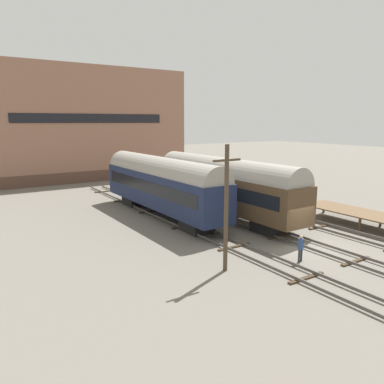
# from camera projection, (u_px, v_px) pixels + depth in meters

# --- Properties ---
(ground_plane) EXTENTS (200.00, 200.00, 0.00)m
(ground_plane) POSITION_uv_depth(u_px,v_px,m) (315.00, 248.00, 24.80)
(ground_plane) COLOR #6B665B
(track_left) EXTENTS (2.60, 60.00, 0.26)m
(track_left) POSITION_uv_depth(u_px,v_px,m) (266.00, 259.00, 22.40)
(track_left) COLOR #4C4742
(track_left) RESTS_ON ground
(track_middle) EXTENTS (2.60, 60.00, 0.26)m
(track_middle) POSITION_uv_depth(u_px,v_px,m) (315.00, 246.00, 24.78)
(track_middle) COLOR #4C4742
(track_middle) RESTS_ON ground
(track_right) EXTENTS (2.60, 60.00, 0.26)m
(track_right) POSITION_uv_depth(u_px,v_px,m) (355.00, 235.00, 27.16)
(track_right) COLOR #4C4742
(track_right) RESTS_ON ground
(train_car_navy) EXTENTS (2.90, 17.12, 5.26)m
(train_car_navy) POSITION_uv_depth(u_px,v_px,m) (161.00, 183.00, 32.60)
(train_car_navy) COLOR black
(train_car_navy) RESTS_ON ground
(train_car_brown) EXTENTS (2.94, 17.38, 5.22)m
(train_car_brown) POSITION_uv_depth(u_px,v_px,m) (223.00, 183.00, 32.38)
(train_car_brown) COLOR black
(train_car_brown) RESTS_ON ground
(station_platform) EXTENTS (3.15, 11.17, 1.15)m
(station_platform) POSITION_uv_depth(u_px,v_px,m) (371.00, 216.00, 29.04)
(station_platform) COLOR brown
(station_platform) RESTS_ON ground
(person_worker) EXTENTS (0.32, 0.32, 1.65)m
(person_worker) POSITION_uv_depth(u_px,v_px,m) (301.00, 246.00, 22.23)
(person_worker) COLOR #282833
(person_worker) RESTS_ON ground
(utility_pole) EXTENTS (1.80, 0.24, 7.08)m
(utility_pole) POSITION_uv_depth(u_px,v_px,m) (226.00, 206.00, 20.40)
(utility_pole) COLOR #473828
(utility_pole) RESTS_ON ground
(warehouse_building) EXTENTS (29.33, 13.74, 15.76)m
(warehouse_building) POSITION_uv_depth(u_px,v_px,m) (77.00, 124.00, 56.17)
(warehouse_building) COLOR brown
(warehouse_building) RESTS_ON ground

